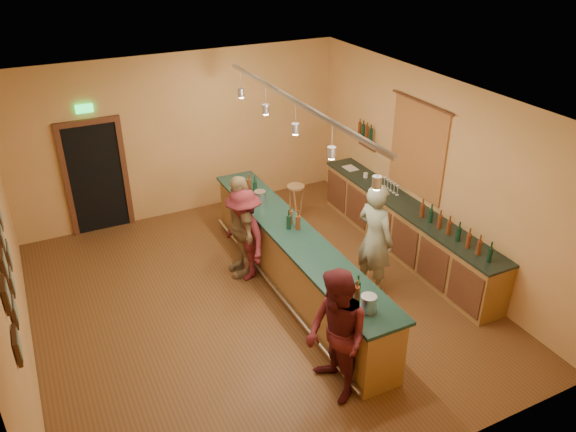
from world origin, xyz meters
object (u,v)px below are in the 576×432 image
bartender (375,239)px  customer_b (241,226)px  tasting_bar (294,258)px  customer_c (244,235)px  back_counter (405,228)px  bar_stool (296,192)px  customer_a (337,337)px

bartender → customer_b: 2.19m
tasting_bar → customer_b: size_ratio=2.86×
tasting_bar → customer_c: (-0.55, 0.73, 0.20)m
back_counter → bar_stool: (-1.14, 2.02, 0.08)m
customer_a → bar_stool: (1.70, 4.40, -0.34)m
bar_stool → back_counter: bearing=-60.5°
back_counter → customer_c: 2.91m
customer_b → bar_stool: customer_b is taller
tasting_bar → customer_b: customer_b is taller
back_counter → bartender: 1.42m
back_counter → tasting_bar: bearing=-175.5°
bartender → customer_c: bearing=39.1°
customer_a → customer_b: (0.00, 3.07, -0.01)m
back_counter → customer_a: size_ratio=2.53×
customer_a → customer_b: 3.07m
back_counter → customer_b: (-2.84, 0.69, 0.41)m
customer_a → bar_stool: bearing=160.4°
customer_a → customer_c: 2.93m
back_counter → tasting_bar: size_ratio=0.89×
bartender → bar_stool: bartender is taller
tasting_bar → customer_a: (-0.55, -2.20, 0.29)m
customer_a → tasting_bar: bearing=167.5°
customer_c → bartender: bearing=46.4°
back_counter → bartender: (-1.16, -0.70, 0.45)m
bartender → customer_c: (-1.69, 1.25, -0.13)m
tasting_bar → customer_c: bearing=127.0°
customer_b → customer_a: bearing=6.4°
bartender → bar_stool: bearing=-14.7°
back_counter → customer_b: customer_b is taller
bartender → customer_a: 2.38m
bartender → customer_a: bartender is taller
tasting_bar → bartender: bearing=-24.5°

